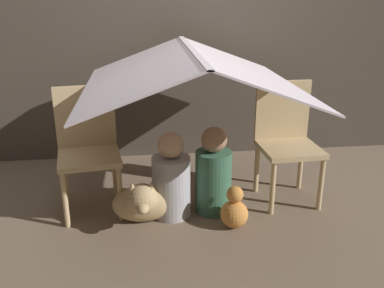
{
  "coord_description": "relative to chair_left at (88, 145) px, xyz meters",
  "views": [
    {
      "loc": [
        -0.32,
        -2.59,
        1.48
      ],
      "look_at": [
        0.0,
        0.16,
        0.47
      ],
      "focal_mm": 40.0,
      "sensor_mm": 36.0,
      "label": 1
    }
  ],
  "objects": [
    {
      "name": "plush_toy",
      "position": [
        0.95,
        -0.4,
        -0.35
      ],
      "size": [
        0.18,
        0.18,
        0.29
      ],
      "color": "#D88C3F",
      "rests_on": "ground_plane"
    },
    {
      "name": "sheet_canopy",
      "position": [
        0.71,
        -0.07,
        0.52
      ],
      "size": [
        1.41,
        1.52,
        0.27
      ],
      "color": "silver"
    },
    {
      "name": "dog",
      "position": [
        0.36,
        -0.31,
        -0.3
      ],
      "size": [
        0.41,
        0.39,
        0.37
      ],
      "color": "tan",
      "rests_on": "ground_plane"
    },
    {
      "name": "chair_right",
      "position": [
        1.41,
        0.0,
        0.0
      ],
      "size": [
        0.43,
        0.43,
        0.86
      ],
      "rotation": [
        0.0,
        0.0,
        0.05
      ],
      "color": "#D1B27F",
      "rests_on": "ground_plane"
    },
    {
      "name": "ground_plane",
      "position": [
        0.71,
        -0.23,
        -0.47
      ],
      "size": [
        8.8,
        8.8,
        0.0
      ],
      "primitive_type": "plane",
      "color": "#7A6651"
    },
    {
      "name": "person_second",
      "position": [
        0.85,
        -0.16,
        -0.2
      ],
      "size": [
        0.25,
        0.25,
        0.62
      ],
      "color": "#38664C",
      "rests_on": "ground_plane"
    },
    {
      "name": "person_front",
      "position": [
        0.56,
        -0.19,
        -0.21
      ],
      "size": [
        0.26,
        0.26,
        0.6
      ],
      "color": "#B2B2B7",
      "rests_on": "ground_plane"
    },
    {
      "name": "wall_back",
      "position": [
        0.71,
        0.98,
        0.78
      ],
      "size": [
        7.0,
        0.05,
        2.5
      ],
      "color": "#4C4238",
      "rests_on": "ground_plane"
    },
    {
      "name": "chair_left",
      "position": [
        0.0,
        0.0,
        0.0
      ],
      "size": [
        0.47,
        0.47,
        0.86
      ],
      "rotation": [
        0.0,
        0.0,
        0.15
      ],
      "color": "#D1B27F",
      "rests_on": "ground_plane"
    }
  ]
}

